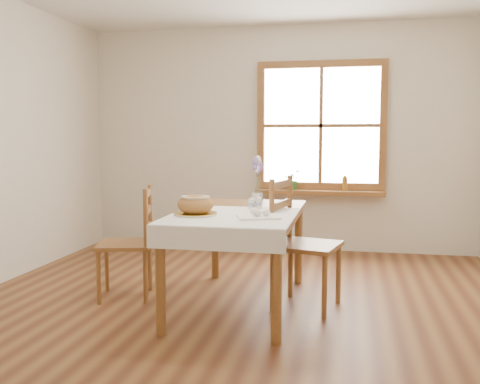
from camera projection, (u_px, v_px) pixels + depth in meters
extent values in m
plane|color=brown|center=(232.00, 317.00, 3.95)|extent=(5.00, 5.00, 0.00)
cube|color=beige|center=(278.00, 139.00, 6.25)|extent=(4.50, 0.10, 2.60)
cube|color=beige|center=(22.00, 149.00, 1.38)|extent=(4.50, 0.10, 2.60)
cube|color=brown|center=(322.00, 64.00, 6.02)|extent=(1.46, 0.08, 0.08)
cube|color=brown|center=(320.00, 186.00, 6.17)|extent=(1.46, 0.08, 0.08)
cube|color=brown|center=(261.00, 126.00, 6.23)|extent=(0.08, 0.08, 1.30)
cube|color=brown|center=(383.00, 125.00, 5.96)|extent=(0.08, 0.08, 1.30)
cube|color=brown|center=(321.00, 126.00, 6.09)|extent=(0.04, 0.06, 1.30)
cube|color=brown|center=(321.00, 126.00, 6.09)|extent=(1.30, 0.06, 0.04)
cube|color=white|center=(321.00, 126.00, 6.12)|extent=(1.30, 0.01, 1.30)
cube|color=brown|center=(320.00, 192.00, 6.12)|extent=(1.46, 0.20, 0.05)
cube|color=brown|center=(240.00, 214.00, 4.17)|extent=(0.90, 1.60, 0.05)
cylinder|color=brown|center=(161.00, 284.00, 3.56)|extent=(0.07, 0.07, 0.70)
cylinder|color=brown|center=(277.00, 291.00, 3.41)|extent=(0.07, 0.07, 0.70)
cylinder|color=brown|center=(215.00, 241.00, 5.00)|extent=(0.07, 0.07, 0.70)
cylinder|color=brown|center=(298.00, 245.00, 4.85)|extent=(0.07, 0.07, 0.70)
cube|color=white|center=(232.00, 216.00, 3.87)|extent=(0.91, 0.99, 0.01)
cylinder|color=silver|center=(196.00, 214.00, 3.89)|extent=(0.39, 0.39, 0.02)
ellipsoid|color=#A4793A|center=(195.00, 203.00, 3.88)|extent=(0.26, 0.26, 0.15)
cube|color=white|center=(258.00, 217.00, 3.77)|extent=(0.35, 0.33, 0.01)
cylinder|color=silver|center=(259.00, 203.00, 4.21)|extent=(0.07, 0.07, 0.10)
cylinder|color=silver|center=(251.00, 203.00, 4.20)|extent=(0.05, 0.05, 0.09)
cylinder|color=silver|center=(257.00, 200.00, 4.46)|extent=(0.11, 0.11, 0.10)
imported|color=#2C6729|center=(293.00, 182.00, 6.16)|extent=(0.21, 0.24, 0.18)
cylinder|color=#98641C|center=(345.00, 183.00, 6.05)|extent=(0.08, 0.08, 0.17)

